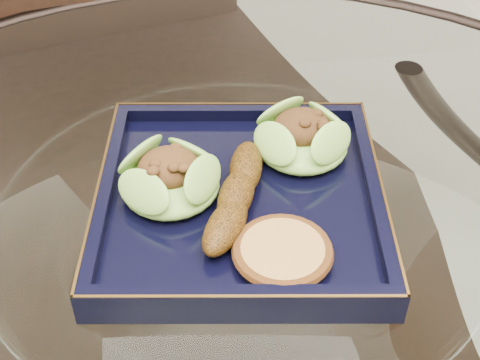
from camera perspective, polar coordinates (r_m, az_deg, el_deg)
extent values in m
cylinder|color=white|center=(0.62, -0.30, -6.89)|extent=(1.10, 1.10, 0.01)
torus|color=black|center=(0.62, -0.30, -6.89)|extent=(1.13, 1.13, 0.02)
cylinder|color=black|center=(1.14, 11.04, -7.30)|extent=(0.04, 0.04, 0.75)
cylinder|color=black|center=(1.10, -17.95, -11.36)|extent=(0.04, 0.04, 0.75)
cube|color=black|center=(1.08, -6.64, -3.20)|extent=(0.49, 0.49, 0.04)
cube|color=black|center=(1.07, -10.75, 13.82)|extent=(0.40, 0.10, 0.46)
cylinder|color=black|center=(1.20, 5.34, -14.91)|extent=(0.03, 0.03, 0.45)
cylinder|color=black|center=(1.36, -15.30, -7.52)|extent=(0.03, 0.03, 0.45)
cylinder|color=black|center=(1.41, -1.03, -3.71)|extent=(0.03, 0.03, 0.45)
cube|color=black|center=(0.65, 0.00, -2.01)|extent=(0.32, 0.32, 0.02)
ellipsoid|color=#54952B|center=(0.63, -5.99, -0.02)|extent=(0.12, 0.12, 0.03)
ellipsoid|color=#70AF32|center=(0.68, 5.30, 3.46)|extent=(0.10, 0.10, 0.03)
ellipsoid|color=#5D3609|center=(0.62, -0.33, -1.31)|extent=(0.09, 0.15, 0.03)
cylinder|color=gold|center=(0.58, 3.65, -6.26)|extent=(0.10, 0.10, 0.01)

